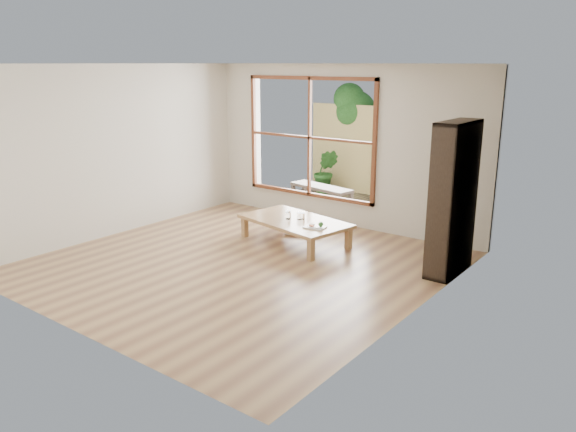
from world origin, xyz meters
name	(u,v)px	position (x,y,z in m)	size (l,w,h in m)	color
ground	(242,263)	(0.00, 0.00, 0.00)	(5.00, 5.00, 0.00)	tan
low_table	(295,222)	(0.02, 1.16, 0.31)	(1.78, 1.21, 0.36)	tan
floor_cushion	(307,228)	(-0.17, 1.76, 0.04)	(0.58, 0.58, 0.08)	beige
bookshelf	(453,199)	(2.33, 1.37, 0.97)	(0.31, 0.87, 1.94)	#30251B
glass_tall	(288,215)	(-0.07, 1.11, 0.42)	(0.07, 0.07, 0.13)	silver
glass_mid	(299,216)	(0.07, 1.21, 0.41)	(0.07, 0.07, 0.10)	silver
glass_short	(302,216)	(0.10, 1.25, 0.41)	(0.08, 0.08, 0.10)	silver
glass_small	(289,215)	(-0.10, 1.18, 0.40)	(0.07, 0.07, 0.09)	silver
food_tray	(316,226)	(0.52, 0.99, 0.38)	(0.32, 0.25, 0.09)	white
deck	(344,205)	(-0.60, 3.56, 0.00)	(2.80, 2.00, 0.05)	#3B332B
garden_bench	(321,189)	(-0.80, 3.08, 0.37)	(1.32, 0.60, 0.40)	#30251B
bamboo_fence	(371,152)	(-0.60, 4.56, 0.90)	(2.80, 0.06, 1.80)	#DBC770
shrub_right	(398,181)	(0.10, 4.35, 0.43)	(0.73, 0.63, 0.81)	#286324
shrub_left	(326,171)	(-1.41, 4.14, 0.47)	(0.49, 0.40, 0.89)	#286324
garden_tree	(351,112)	(-1.28, 4.86, 1.63)	(1.04, 0.85, 2.22)	#4C3D2D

